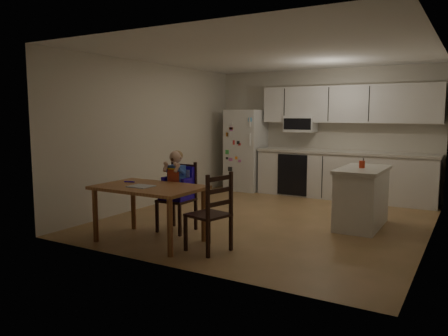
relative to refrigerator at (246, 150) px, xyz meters
name	(u,v)px	position (x,y,z in m)	size (l,w,h in m)	color
room	(283,137)	(1.55, -1.67, 0.40)	(4.52, 5.01, 2.51)	olive
refrigerator	(246,150)	(0.00, 0.00, 0.00)	(0.72, 0.70, 1.70)	silver
kitchen_run	(343,153)	(2.05, 0.09, 0.03)	(3.37, 0.62, 2.15)	silver
kitchen_island	(362,197)	(2.87, -1.91, -0.42)	(0.61, 1.16, 0.85)	silver
red_cup	(362,164)	(2.85, -1.90, 0.05)	(0.08, 0.08, 0.10)	red
dining_table	(149,194)	(0.72, -4.02, -0.23)	(1.34, 0.86, 0.72)	brown
napkin	(141,186)	(0.67, -4.12, -0.13)	(0.29, 0.25, 0.01)	#A8A8AD
toddler_spoon	(129,182)	(0.29, -3.93, -0.13)	(0.02, 0.02, 0.12)	#200AC2
chair_booster	(178,182)	(0.72, -3.40, -0.17)	(0.42, 0.42, 1.12)	black
chair_side	(214,208)	(1.66, -3.99, -0.31)	(0.51, 0.51, 0.95)	black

